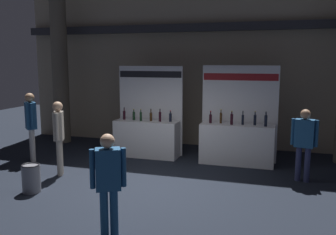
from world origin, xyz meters
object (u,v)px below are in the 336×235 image
exhibitor_booth_1 (237,140)px  visitor_4 (59,132)px  visitor_1 (31,120)px  visitor_2 (304,139)px  visitor_3 (108,178)px  trash_bin (31,178)px  exhibitor_booth_0 (147,134)px

exhibitor_booth_1 → visitor_4: size_ratio=1.46×
visitor_1 → visitor_4: size_ratio=1.05×
visitor_4 → exhibitor_booth_1: bearing=-85.1°
visitor_1 → visitor_2: bearing=-132.8°
exhibitor_booth_1 → visitor_1: bearing=-165.1°
visitor_2 → visitor_3: bearing=62.7°
trash_bin → visitor_3: (2.44, -1.37, 0.67)m
exhibitor_booth_1 → visitor_1: (-5.26, -1.40, 0.47)m
trash_bin → visitor_2: (5.34, 2.38, 0.67)m
exhibitor_booth_1 → visitor_4: exhibitor_booth_1 is taller
trash_bin → visitor_1: 2.65m
visitor_2 → visitor_3: (-2.90, -3.75, -0.00)m
exhibitor_booth_0 → trash_bin: size_ratio=4.32×
trash_bin → visitor_2: 5.89m
visitor_3 → exhibitor_booth_1: bearing=-133.5°
exhibitor_booth_0 → exhibitor_booth_1: exhibitor_booth_1 is taller
exhibitor_booth_0 → trash_bin: exhibitor_booth_0 is taller
visitor_3 → visitor_2: bearing=-155.8°
visitor_2 → exhibitor_booth_1: bearing=-22.9°
exhibitor_booth_1 → visitor_1: exhibitor_booth_1 is taller
exhibitor_booth_0 → visitor_3: bearing=-76.1°
visitor_1 → visitor_4: (1.40, -0.83, -0.08)m
visitor_1 → visitor_2: visitor_1 is taller
trash_bin → visitor_1: size_ratio=0.32×
visitor_2 → trash_bin: bearing=34.5°
exhibitor_booth_1 → visitor_3: (-1.33, -4.79, 0.33)m
trash_bin → visitor_1: (-1.50, 2.02, 0.81)m
visitor_1 → visitor_3: visitor_1 is taller
visitor_4 → visitor_3: bearing=-160.3°
visitor_1 → visitor_4: 1.63m
exhibitor_booth_1 → visitor_2: 1.92m
exhibitor_booth_1 → visitor_4: (-3.86, -2.23, 0.38)m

